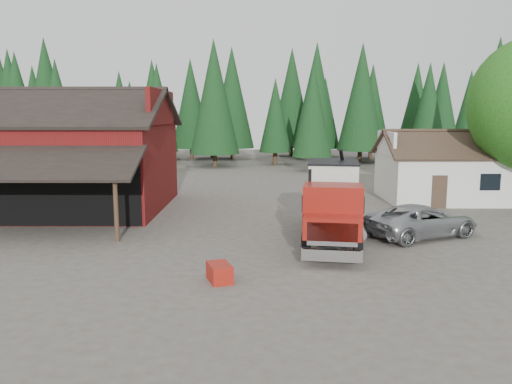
{
  "coord_description": "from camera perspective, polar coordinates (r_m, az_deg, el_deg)",
  "views": [
    {
      "loc": [
        0.7,
        -19.47,
        5.61
      ],
      "look_at": [
        0.57,
        4.82,
        1.8
      ],
      "focal_mm": 35.0,
      "sensor_mm": 36.0,
      "label": 1
    }
  ],
  "objects": [
    {
      "name": "conifer_backdrop",
      "position": [
        61.73,
        -0.35,
        3.71
      ],
      "size": [
        76.0,
        16.0,
        16.0
      ],
      "primitive_type": null,
      "color": "black",
      "rests_on": "ground"
    },
    {
      "name": "near_pine_b",
      "position": [
        49.76,
        6.5,
        9.18
      ],
      "size": [
        3.96,
        3.96,
        10.4
      ],
      "color": "#382619",
      "rests_on": "ground"
    },
    {
      "name": "silver_car",
      "position": [
        24.19,
        18.41,
        -3.14
      ],
      "size": [
        5.95,
        4.59,
        1.5
      ],
      "primitive_type": "imported",
      "rotation": [
        0.0,
        0.0,
        2.02
      ],
      "color": "#A3A6AA",
      "rests_on": "ground"
    },
    {
      "name": "near_pine_d",
      "position": [
        53.71,
        -4.8,
        10.79
      ],
      "size": [
        5.28,
        5.28,
        13.4
      ],
      "color": "#382619",
      "rests_on": "ground"
    },
    {
      "name": "equip_box",
      "position": [
        17.13,
        -4.18,
        -9.17
      ],
      "size": [
        1.02,
        1.27,
        0.6
      ],
      "primitive_type": "cube",
      "rotation": [
        0.0,
        0.0,
        0.34
      ],
      "color": "maroon",
      "rests_on": "ground"
    },
    {
      "name": "near_pine_c",
      "position": [
        50.23,
        25.77,
        9.51
      ],
      "size": [
        4.84,
        4.84,
        12.4
      ],
      "color": "#382619",
      "rests_on": "ground"
    },
    {
      "name": "feed_truck",
      "position": [
        22.44,
        8.79,
        -0.83
      ],
      "size": [
        3.6,
        9.03,
        3.96
      ],
      "rotation": [
        0.0,
        0.0,
        -0.15
      ],
      "color": "black",
      "rests_on": "ground"
    },
    {
      "name": "near_pine_a",
      "position": [
        52.63,
        -25.58,
        8.91
      ],
      "size": [
        4.4,
        4.4,
        11.4
      ],
      "color": "#382619",
      "rests_on": "ground"
    },
    {
      "name": "red_barn",
      "position": [
        31.75,
        -21.35,
        3.03
      ],
      "size": [
        12.8,
        13.63,
        7.18
      ],
      "color": "maroon",
      "rests_on": "ground"
    },
    {
      "name": "ground",
      "position": [
        20.28,
        -1.7,
        -7.15
      ],
      "size": [
        120.0,
        120.0,
        0.0
      ],
      "primitive_type": "plane",
      "color": "#4F483E",
      "rests_on": "ground"
    },
    {
      "name": "farmhouse",
      "position": [
        34.94,
        20.92,
        1.85
      ],
      "size": [
        8.6,
        6.42,
        4.65
      ],
      "color": "silver",
      "rests_on": "ground"
    }
  ]
}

